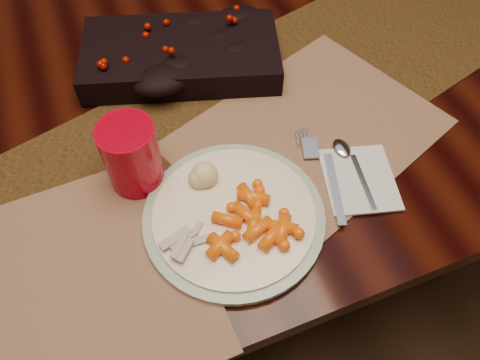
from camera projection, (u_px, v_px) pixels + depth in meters
name	position (u px, v px, depth m)	size (l,w,h in m)	color
floor	(209.00, 254.00, 1.52)	(5.00, 5.00, 0.00)	black
dining_table	(201.00, 191.00, 1.21)	(1.80, 1.00, 0.75)	black
table_runner	(234.00, 121.00, 0.85)	(1.76, 0.36, 0.00)	black
centerpiece	(181.00, 52.00, 0.90)	(0.37, 0.19, 0.07)	black
placemat_main	(308.00, 134.00, 0.83)	(0.45, 0.33, 0.00)	brown
placemat_second	(30.00, 303.00, 0.65)	(0.49, 0.36, 0.00)	brown
dinner_plate	(234.00, 216.00, 0.72)	(0.28, 0.28, 0.02)	#FCE8C7
baby_carrots	(244.00, 221.00, 0.70)	(0.12, 0.10, 0.02)	#FF6108
mashed_potatoes	(205.00, 183.00, 0.72)	(0.08, 0.07, 0.04)	beige
turkey_shreds	(188.00, 240.00, 0.68)	(0.07, 0.06, 0.02)	#D5A291
napkin	(359.00, 179.00, 0.77)	(0.11, 0.13, 0.00)	silver
fork	(328.00, 177.00, 0.77)	(0.03, 0.18, 0.00)	white
spoon	(356.00, 171.00, 0.77)	(0.03, 0.14, 0.00)	silver
red_cup	(132.00, 156.00, 0.72)	(0.09, 0.09, 0.12)	#AE0014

